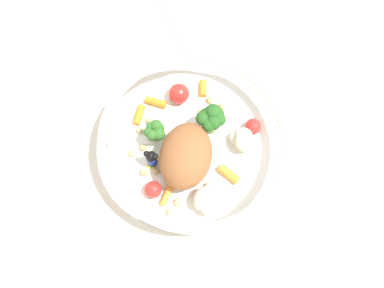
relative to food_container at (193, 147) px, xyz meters
The scene contains 3 objects.
ground_plane 0.04m from the food_container, 26.76° to the right, with size 2.40×2.40×0.00m, color silver.
food_container is the anchor object (origin of this frame).
folded_napkin 0.25m from the food_container, 53.26° to the right, with size 0.13×0.11×0.01m, color silver.
Camera 1 is at (-0.14, 0.17, 0.61)m, focal length 41.24 mm.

